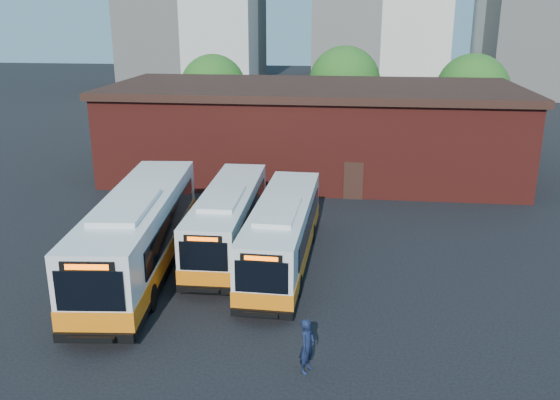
# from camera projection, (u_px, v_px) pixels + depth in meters

# --- Properties ---
(ground) EXTENTS (220.00, 220.00, 0.00)m
(ground) POSITION_uv_depth(u_px,v_px,m) (279.00, 297.00, 24.50)
(ground) COLOR black
(bus_west) EXTENTS (4.12, 13.94, 3.75)m
(bus_west) POSITION_uv_depth(u_px,v_px,m) (139.00, 236.00, 26.49)
(bus_west) COLOR silver
(bus_west) RESTS_ON ground
(bus_midwest) EXTENTS (2.62, 11.54, 3.13)m
(bus_midwest) POSITION_uv_depth(u_px,v_px,m) (228.00, 221.00, 29.20)
(bus_midwest) COLOR silver
(bus_midwest) RESTS_ON ground
(bus_mideast) EXTENTS (2.71, 11.72, 3.17)m
(bus_mideast) POSITION_uv_depth(u_px,v_px,m) (283.00, 235.00, 27.31)
(bus_mideast) COLOR silver
(bus_mideast) RESTS_ON ground
(transit_worker) EXTENTS (0.67, 0.80, 1.87)m
(transit_worker) POSITION_uv_depth(u_px,v_px,m) (307.00, 346.00, 19.22)
(transit_worker) COLOR #131B36
(transit_worker) RESTS_ON ground
(depot_building) EXTENTS (28.60, 12.60, 6.40)m
(depot_building) POSITION_uv_depth(u_px,v_px,m) (313.00, 129.00, 42.44)
(depot_building) COLOR maroon
(depot_building) RESTS_ON ground
(tree_west) EXTENTS (6.00, 6.00, 7.65)m
(tree_west) POSITION_uv_depth(u_px,v_px,m) (213.00, 87.00, 54.50)
(tree_west) COLOR #382314
(tree_west) RESTS_ON ground
(tree_mid) EXTENTS (6.56, 6.56, 8.36)m
(tree_mid) POSITION_uv_depth(u_px,v_px,m) (344.00, 82.00, 54.90)
(tree_mid) COLOR #382314
(tree_mid) RESTS_ON ground
(tree_east) EXTENTS (6.24, 6.24, 7.96)m
(tree_east) POSITION_uv_depth(u_px,v_px,m) (472.00, 90.00, 50.89)
(tree_east) COLOR #382314
(tree_east) RESTS_ON ground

